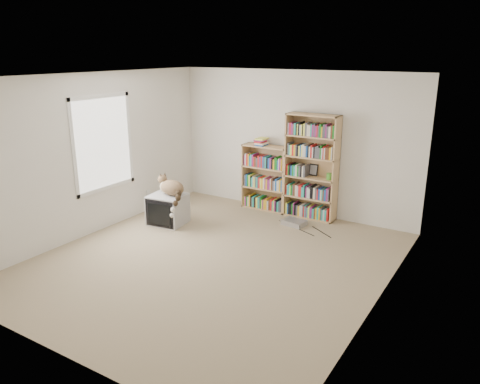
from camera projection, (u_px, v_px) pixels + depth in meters
The scene contains 17 objects.
floor at pixel (214, 261), 6.52m from camera, with size 4.50×5.00×0.01m, color tan.
wall_back at pixel (294, 143), 8.19m from camera, with size 4.50×0.02×2.50m, color silver.
wall_front at pixel (50, 236), 4.11m from camera, with size 4.50×0.02×2.50m, color silver.
wall_left at pixel (94, 155), 7.28m from camera, with size 0.02×5.00×2.50m, color silver.
wall_right at pixel (384, 202), 5.02m from camera, with size 0.02×5.00×2.50m, color silver.
ceiling at pixel (211, 76), 5.79m from camera, with size 4.50×5.00×0.02m, color white.
window at pixel (103, 143), 7.39m from camera, with size 0.02×1.22×1.52m, color white.
crt_tv at pixel (168, 209), 7.85m from camera, with size 0.64×0.59×0.50m.
cat at pixel (172, 190), 7.71m from camera, with size 0.66×0.57×0.55m.
bookcase_tall at pixel (312, 170), 7.98m from camera, with size 0.90×0.30×1.80m.
bookcase_short at pixel (266, 180), 8.51m from camera, with size 0.86×0.30×1.18m.
book_stack at pixel (261, 142), 8.31m from camera, with size 0.19×0.25×0.14m, color red.
green_mug at pixel (330, 176), 7.81m from camera, with size 0.10×0.10×0.11m, color green.
framed_print at pixel (314, 170), 8.05m from camera, with size 0.15×0.01×0.20m, color black.
dvd_player at pixel (294, 222), 7.84m from camera, with size 0.37×0.27×0.09m, color #B2B2B7.
wall_outlet at pixel (148, 193), 8.49m from camera, with size 0.01×0.08×0.13m, color silver.
floor_cables at pixel (284, 231), 7.56m from camera, with size 1.20×0.70×0.01m, color black, non-canonical shape.
Camera 1 is at (3.43, -4.88, 2.82)m, focal length 35.00 mm.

